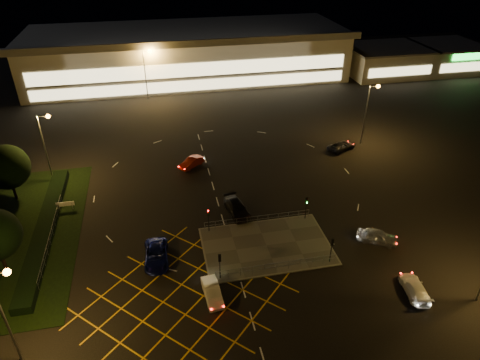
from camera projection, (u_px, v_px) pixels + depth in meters
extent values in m
plane|color=black|center=(245.00, 238.00, 49.95)|extent=(180.00, 180.00, 0.00)
cube|color=#4C4944|center=(266.00, 246.00, 48.59)|extent=(14.00, 9.00, 0.12)
cube|color=black|center=(1.00, 237.00, 50.04)|extent=(18.00, 30.00, 0.08)
cube|color=black|center=(45.00, 228.00, 50.67)|extent=(2.00, 26.00, 1.00)
cube|color=beige|center=(188.00, 54.00, 99.11)|extent=(70.00, 25.00, 10.00)
cube|color=slate|center=(187.00, 31.00, 96.39)|extent=(72.00, 26.50, 0.60)
cube|color=#FFEAA5|center=(194.00, 70.00, 88.63)|extent=(66.00, 0.20, 3.00)
cube|color=#FFEAA5|center=(195.00, 85.00, 90.30)|extent=(66.00, 0.20, 2.20)
cube|color=beige|center=(385.00, 61.00, 101.52)|extent=(18.00, 14.00, 6.00)
cube|color=slate|center=(388.00, 48.00, 99.88)|extent=(18.80, 14.80, 0.40)
cube|color=#FFEAA5|center=(400.00, 71.00, 95.84)|extent=(15.30, 0.20, 2.00)
cube|color=beige|center=(446.00, 57.00, 104.32)|extent=(14.00, 14.00, 6.00)
cube|color=slate|center=(449.00, 44.00, 102.67)|extent=(14.80, 14.80, 0.40)
cube|color=#FFEAA5|center=(464.00, 67.00, 98.64)|extent=(11.90, 0.20, 2.00)
cube|color=#19E533|center=(467.00, 57.00, 97.30)|extent=(7.00, 0.30, 1.40)
cylinder|color=slate|center=(5.00, 320.00, 33.47)|extent=(0.20, 0.20, 10.00)
sphere|color=orange|center=(7.00, 272.00, 31.24)|extent=(0.56, 0.56, 0.56)
cylinder|color=slate|center=(45.00, 150.00, 58.17)|extent=(0.20, 0.20, 10.00)
cylinder|color=slate|center=(42.00, 116.00, 55.79)|extent=(1.40, 0.12, 0.12)
sphere|color=orange|center=(48.00, 116.00, 55.94)|extent=(0.56, 0.56, 0.56)
cylinder|color=slate|center=(365.00, 116.00, 68.24)|extent=(0.20, 0.20, 10.00)
cylinder|color=slate|center=(374.00, 86.00, 65.85)|extent=(1.40, 0.12, 0.12)
sphere|color=orange|center=(378.00, 86.00, 66.00)|extent=(0.56, 0.56, 0.56)
cylinder|color=slate|center=(145.00, 76.00, 85.67)|extent=(0.20, 0.20, 10.00)
cylinder|color=slate|center=(146.00, 51.00, 83.29)|extent=(1.40, 0.12, 0.12)
sphere|color=orange|center=(150.00, 51.00, 83.43)|extent=(0.56, 0.56, 0.56)
cylinder|color=slate|center=(329.00, 61.00, 94.34)|extent=(0.20, 0.20, 10.00)
cylinder|color=slate|center=(335.00, 39.00, 91.95)|extent=(1.40, 0.12, 0.12)
sphere|color=orange|center=(338.00, 39.00, 92.10)|extent=(0.56, 0.56, 0.56)
cylinder|color=black|center=(220.00, 267.00, 43.39)|extent=(0.10, 0.10, 3.00)
cube|color=black|center=(220.00, 258.00, 42.76)|extent=(0.28, 0.18, 0.90)
sphere|color=#19FF33|center=(219.00, 257.00, 42.87)|extent=(0.16, 0.16, 0.16)
cylinder|color=black|center=(331.00, 251.00, 45.49)|extent=(0.10, 0.10, 3.00)
cube|color=black|center=(332.00, 242.00, 44.86)|extent=(0.28, 0.18, 0.90)
sphere|color=#19FF33|center=(332.00, 241.00, 44.97)|extent=(0.16, 0.16, 0.16)
cylinder|color=black|center=(209.00, 221.00, 50.07)|extent=(0.10, 0.10, 3.00)
cube|color=black|center=(208.00, 212.00, 49.44)|extent=(0.28, 0.18, 0.90)
sphere|color=#FF0C0C|center=(208.00, 213.00, 49.34)|extent=(0.16, 0.16, 0.16)
cylinder|color=black|center=(306.00, 208.00, 52.17)|extent=(0.10, 0.10, 3.00)
cube|color=black|center=(307.00, 200.00, 51.54)|extent=(0.28, 0.18, 0.90)
sphere|color=#19FF33|center=(307.00, 201.00, 51.44)|extent=(0.16, 0.16, 0.16)
cylinder|color=black|center=(14.00, 190.00, 55.99)|extent=(0.36, 0.36, 2.88)
sphere|color=black|center=(6.00, 167.00, 54.15)|extent=(5.76, 5.76, 5.76)
cylinder|color=black|center=(3.00, 260.00, 44.69)|extent=(0.36, 0.36, 2.70)
imported|color=silver|center=(212.00, 292.00, 41.72)|extent=(1.82, 4.33, 1.39)
imported|color=#0E1556|center=(156.00, 255.00, 46.21)|extent=(2.72, 5.59, 1.53)
imported|color=black|center=(237.00, 208.00, 53.71)|extent=(3.05, 5.60, 1.54)
imported|color=silver|center=(377.00, 236.00, 48.92)|extent=(4.85, 3.82, 1.55)
imported|color=maroon|center=(191.00, 162.00, 63.93)|extent=(4.18, 3.84, 1.39)
imported|color=black|center=(341.00, 146.00, 68.54)|extent=(5.25, 3.81, 1.33)
imported|color=silver|center=(415.00, 288.00, 42.19)|extent=(2.49, 4.81, 1.33)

